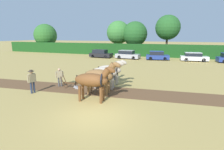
% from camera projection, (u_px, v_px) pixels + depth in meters
% --- Properties ---
extents(ground_plane, '(240.00, 240.00, 0.00)m').
position_uv_depth(ground_plane, '(94.00, 116.00, 9.47)').
color(ground_plane, '#A88E4C').
extents(plowed_furrow_strip, '(35.44, 6.14, 0.01)m').
position_uv_depth(plowed_furrow_strip, '(43.00, 86.00, 15.00)').
color(plowed_furrow_strip, brown).
rests_on(plowed_furrow_strip, ground).
extents(hedgerow, '(76.52, 1.44, 2.52)m').
position_uv_depth(hedgerow, '(155.00, 50.00, 35.45)').
color(hedgerow, '#194719').
rests_on(hedgerow, ground).
extents(tree_far_left, '(5.99, 5.99, 7.25)m').
position_uv_depth(tree_far_left, '(46.00, 35.00, 46.79)').
color(tree_far_left, '#423323').
rests_on(tree_far_left, ground).
extents(tree_left, '(5.53, 5.53, 7.69)m').
position_uv_depth(tree_left, '(118.00, 33.00, 42.03)').
color(tree_left, '#4C3823').
rests_on(tree_left, ground).
extents(tree_center_left, '(5.70, 5.70, 7.43)m').
position_uv_depth(tree_center_left, '(135.00, 34.00, 40.49)').
color(tree_center_left, '#423323').
rests_on(tree_center_left, ground).
extents(tree_center, '(5.13, 5.13, 8.43)m').
position_uv_depth(tree_center, '(168.00, 28.00, 36.47)').
color(tree_center, '#423323').
rests_on(tree_center, ground).
extents(draft_horse_lead_left, '(2.89, 1.16, 2.44)m').
position_uv_depth(draft_horse_lead_left, '(93.00, 80.00, 11.30)').
color(draft_horse_lead_left, brown).
rests_on(draft_horse_lead_left, ground).
extents(draft_horse_lead_right, '(2.89, 1.24, 2.52)m').
position_uv_depth(draft_horse_lead_right, '(100.00, 76.00, 12.70)').
color(draft_horse_lead_right, brown).
rests_on(draft_horse_lead_right, ground).
extents(draft_horse_trail_left, '(2.81, 1.12, 2.40)m').
position_uv_depth(draft_horse_trail_left, '(106.00, 72.00, 14.11)').
color(draft_horse_trail_left, '#B2A38E').
rests_on(draft_horse_trail_left, ground).
extents(draft_horse_trail_right, '(2.86, 1.10, 2.25)m').
position_uv_depth(draft_horse_trail_right, '(110.00, 70.00, 15.52)').
color(draft_horse_trail_right, '#B2A38E').
rests_on(draft_horse_trail_right, ground).
extents(plow, '(1.56, 0.50, 1.13)m').
position_uv_depth(plow, '(72.00, 85.00, 14.27)').
color(plow, '#4C331E').
rests_on(plow, ground).
extents(farmer_at_plow, '(0.52, 0.44, 1.57)m').
position_uv_depth(farmer_at_plow, '(60.00, 76.00, 14.72)').
color(farmer_at_plow, '#4C4C4C').
rests_on(farmer_at_plow, ground).
extents(farmer_beside_team, '(0.44, 0.61, 1.77)m').
position_uv_depth(farmer_beside_team, '(115.00, 69.00, 17.04)').
color(farmer_beside_team, '#28334C').
rests_on(farmer_beside_team, ground).
extents(farmer_onlooker_left, '(0.45, 0.67, 1.78)m').
position_uv_depth(farmer_onlooker_left, '(32.00, 79.00, 12.99)').
color(farmer_onlooker_left, '#28334C').
rests_on(farmer_onlooker_left, ground).
extents(parked_car_far_left, '(4.44, 2.04, 1.54)m').
position_uv_depth(parked_car_far_left, '(101.00, 54.00, 34.15)').
color(parked_car_far_left, black).
rests_on(parked_car_far_left, ground).
extents(parked_car_left, '(4.59, 2.18, 1.58)m').
position_uv_depth(parked_car_left, '(127.00, 55.00, 32.38)').
color(parked_car_left, '#9E9EA8').
rests_on(parked_car_left, ground).
extents(parked_car_center_left, '(4.17, 2.39, 1.56)m').
position_uv_depth(parked_car_center_left, '(157.00, 56.00, 30.86)').
color(parked_car_center_left, navy).
rests_on(parked_car_center_left, ground).
extents(parked_car_center, '(4.45, 2.18, 1.46)m').
position_uv_depth(parked_car_center, '(194.00, 57.00, 29.35)').
color(parked_car_center, silver).
rests_on(parked_car_center, ground).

